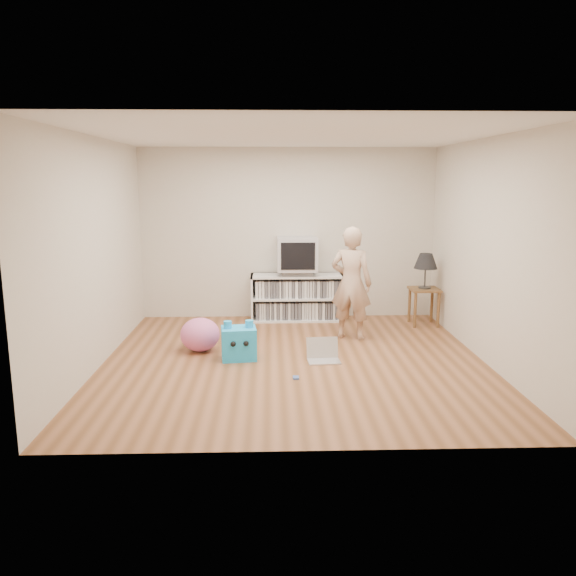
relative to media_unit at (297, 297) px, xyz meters
The scene contains 13 objects.
ground 2.07m from the media_unit, 93.69° to the right, with size 4.50×4.50×0.00m, color brown.
walls 2.25m from the media_unit, 93.69° to the right, with size 4.52×4.52×2.60m.
ceiling 3.04m from the media_unit, 93.69° to the right, with size 4.50×4.50×0.01m, color white.
media_unit is the anchor object (origin of this frame).
dvd_deck 0.39m from the media_unit, 90.00° to the right, with size 0.45×0.35×0.07m, color gray.
crt_tv 0.67m from the media_unit, 90.00° to the right, with size 0.60×0.53×0.50m.
side_table 1.90m from the media_unit, 11.72° to the right, with size 0.42×0.42×0.55m.
table_lamp 1.99m from the media_unit, 11.72° to the right, with size 0.34×0.34×0.52m.
person 1.33m from the media_unit, 57.95° to the right, with size 0.55×0.36×1.52m, color tan.
laptop 2.04m from the media_unit, 83.88° to the right, with size 0.40×0.33×0.26m.
playing_cards 2.66m from the media_unit, 92.99° to the right, with size 0.07×0.09×0.02m, color #4566B9.
plush_blue 2.09m from the media_unit, 112.27° to the right, with size 0.44×0.39×0.47m.
plush_pink 2.05m from the media_unit, 129.29° to the right, with size 0.49×0.49×0.42m, color #D761A2.
Camera 1 is at (-0.28, -6.37, 2.12)m, focal length 35.00 mm.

